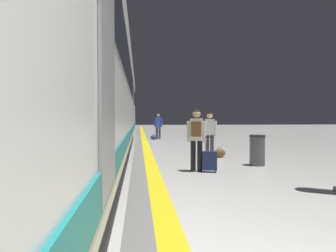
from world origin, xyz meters
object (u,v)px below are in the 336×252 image
(duffel_bag_mid, at_px, (219,153))
(waste_bin, at_px, (257,150))
(high_speed_train, at_px, (61,68))
(suitcase_near, at_px, (210,161))
(passenger_mid, at_px, (210,131))
(duffel_bag_far, at_px, (154,137))
(passenger_near, at_px, (196,134))
(passenger_far, at_px, (158,124))

(duffel_bag_mid, xyz_separation_m, waste_bin, (0.62, -1.91, 0.30))
(duffel_bag_mid, bearing_deg, high_speed_train, -140.67)
(duffel_bag_mid, distance_m, waste_bin, 2.03)
(high_speed_train, bearing_deg, suitcase_near, 14.14)
(suitcase_near, relative_size, passenger_mid, 0.58)
(suitcase_near, xyz_separation_m, duffel_bag_far, (-0.86, 11.86, -0.15))
(passenger_near, relative_size, suitcase_near, 1.76)
(high_speed_train, xyz_separation_m, passenger_near, (3.19, 1.03, -1.52))
(waste_bin, bearing_deg, passenger_far, 101.06)
(waste_bin, bearing_deg, passenger_near, -158.18)
(passenger_far, bearing_deg, high_speed_train, -102.79)
(suitcase_near, xyz_separation_m, passenger_far, (-0.54, 12.20, 0.71))
(high_speed_train, bearing_deg, waste_bin, 19.39)
(suitcase_near, height_order, duffel_bag_mid, suitcase_near)
(high_speed_train, height_order, passenger_near, high_speed_train)
(passenger_mid, bearing_deg, duffel_bag_mid, -25.89)
(suitcase_near, xyz_separation_m, duffel_bag_mid, (1.04, 2.84, -0.15))
(high_speed_train, relative_size, duffel_bag_mid, 69.11)
(high_speed_train, bearing_deg, passenger_far, 77.21)
(passenger_near, height_order, passenger_mid, passenger_near)
(duffel_bag_far, xyz_separation_m, waste_bin, (2.52, -10.92, 0.30))
(suitcase_near, bearing_deg, high_speed_train, -165.86)
(passenger_mid, height_order, duffel_bag_mid, passenger_mid)
(high_speed_train, relative_size, passenger_mid, 18.75)
(high_speed_train, xyz_separation_m, duffel_bag_far, (2.65, 12.75, -2.35))
(suitcase_near, height_order, waste_bin, suitcase_near)
(passenger_mid, height_order, passenger_far, passenger_far)
(duffel_bag_far, bearing_deg, passenger_near, -87.38)
(passenger_far, bearing_deg, duffel_bag_far, -133.00)
(high_speed_train, bearing_deg, passenger_near, 17.83)
(suitcase_near, bearing_deg, duffel_bag_mid, 69.97)
(passenger_mid, xyz_separation_m, passenger_far, (-1.26, 9.21, 0.07))
(suitcase_near, bearing_deg, passenger_near, 156.63)
(passenger_mid, bearing_deg, high_speed_train, -137.45)
(duffel_bag_far, bearing_deg, high_speed_train, -101.75)
(high_speed_train, height_order, suitcase_near, high_speed_train)
(duffel_bag_mid, height_order, passenger_far, passenger_far)
(passenger_near, xyz_separation_m, suitcase_near, (0.32, -0.14, -0.68))
(passenger_near, bearing_deg, passenger_mid, 69.97)
(passenger_far, bearing_deg, duffel_bag_mid, -80.43)
(duffel_bag_mid, bearing_deg, waste_bin, -71.87)
(duffel_bag_mid, xyz_separation_m, passenger_far, (-1.58, 9.36, 0.85))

